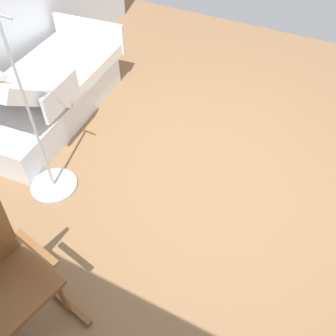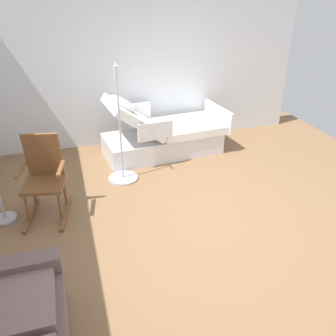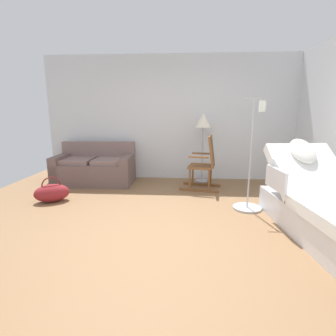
# 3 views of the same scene
# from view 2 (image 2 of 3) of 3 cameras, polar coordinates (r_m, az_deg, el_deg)

# --- Properties ---
(ground_plane) EXTENTS (6.72, 6.72, 0.00)m
(ground_plane) POSITION_cam_2_polar(r_m,az_deg,el_deg) (4.51, 5.72, -8.04)
(ground_plane) COLOR olive
(side_wall) EXTENTS (0.10, 5.51, 2.70)m
(side_wall) POSITION_cam_2_polar(r_m,az_deg,el_deg) (6.41, -3.12, 16.08)
(side_wall) COLOR silver
(side_wall) RESTS_ON ground
(hospital_bed) EXTENTS (1.16, 2.14, 1.15)m
(hospital_bed) POSITION_cam_2_polar(r_m,az_deg,el_deg) (6.06, -0.84, 5.21)
(hospital_bed) COLOR silver
(hospital_bed) RESTS_ON ground
(rocking_chair) EXTENTS (0.83, 0.60, 1.05)m
(rocking_chair) POSITION_cam_2_polar(r_m,az_deg,el_deg) (4.59, -19.21, -1.47)
(rocking_chair) COLOR brown
(rocking_chair) RESTS_ON ground
(iv_pole) EXTENTS (0.44, 0.44, 1.69)m
(iv_pole) POSITION_cam_2_polar(r_m,az_deg,el_deg) (5.28, -7.35, 0.67)
(iv_pole) COLOR #B2B5BA
(iv_pole) RESTS_ON ground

